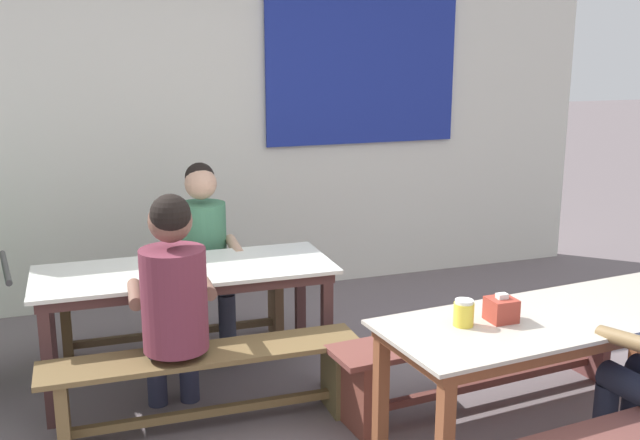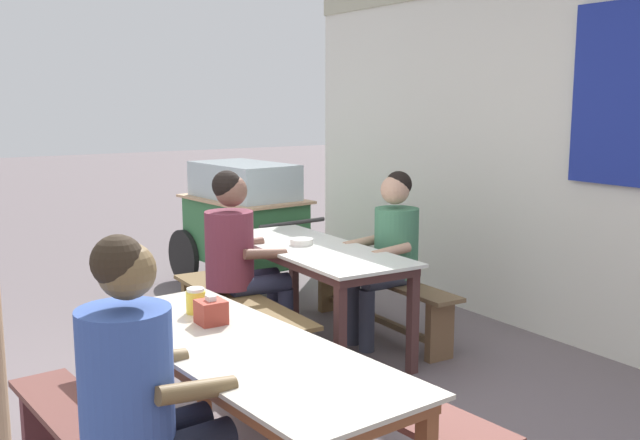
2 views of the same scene
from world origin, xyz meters
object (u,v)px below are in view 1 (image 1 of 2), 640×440
Objects in this scene: dining_table_far at (186,280)px; person_center_facing at (204,245)px; bench_far_front at (205,377)px; bench_far_back at (175,305)px; tissue_box at (501,309)px; condiment_jar at (464,313)px; bench_near_back at (484,350)px; dining_table_near at (561,328)px; soup_bowl at (168,268)px; person_left_back_turned at (173,298)px.

person_center_facing reaches higher than dining_table_far.
bench_far_back is at bearing 88.92° from bench_far_front.
condiment_jar is at bearing 177.93° from tissue_box.
dining_table_far reaches higher than bench_far_front.
dining_table_far is 0.92× the size of bench_near_back.
dining_table_near is 0.55m from condiment_jar.
condiment_jar is (1.05, -1.33, 0.14)m from dining_table_far.
bench_near_back is 1.85m from soup_bowl.
bench_far_back is at bearing 122.84° from tissue_box.
tissue_box reaches higher than bench_near_back.
dining_table_near is 14.11× the size of tissue_box.
person_left_back_turned is at bearing -106.07° from dining_table_far.
bench_near_back is 1.46× the size of person_left_back_turned.
person_left_back_turned reaches higher than dining_table_near.
tissue_box is (1.25, -1.34, 0.13)m from dining_table_far.
dining_table_near is 1.47× the size of person_left_back_turned.
bench_near_back is 13.99× the size of tissue_box.
dining_table_far is 0.68m from bench_far_front.
person_center_facing is (0.22, 1.09, 0.41)m from bench_far_front.
bench_near_back is 1.50× the size of person_center_facing.
dining_table_near is at bearing -38.09° from soup_bowl.
tissue_box is (1.26, -0.76, 0.48)m from bench_far_front.
bench_far_back is 2.04m from bench_near_back.
bench_far_front is at bearing -80.61° from soup_bowl.
bench_far_back is 1.18m from person_left_back_turned.
soup_bowl is (-0.31, -0.55, 0.04)m from person_center_facing.
bench_far_back is 1.30× the size of person_center_facing.
tissue_box is (1.24, -1.92, 0.48)m from bench_far_back.
bench_near_back is 0.79m from tissue_box.
bench_far_back is 0.87× the size of bench_near_back.
bench_far_back is 2.23m from condiment_jar.
dining_table_far reaches higher than bench_far_back.
soup_bowl is at bearing 84.52° from person_left_back_turned.
dining_table_near is (1.58, -1.35, 0.00)m from dining_table_far.
person_left_back_turned is (-1.68, 0.27, 0.42)m from bench_near_back.
bench_far_back is 1.16m from bench_far_front.
bench_far_back is at bearing 129.08° from dining_table_near.
dining_table_near is 1.14× the size of bench_far_front.
condiment_jar is (1.04, -1.91, 0.49)m from bench_far_back.
dining_table_far is at bearing -112.01° from person_center_facing.
bench_far_front is at bearing -101.28° from person_center_facing.
dining_table_near is 2.14m from soup_bowl.
person_center_facing is at bearing 126.38° from dining_table_near.
dining_table_far is 12.86× the size of tissue_box.
dining_table_far is 1.70m from condiment_jar.
person_left_back_turned reaches higher than soup_bowl.
tissue_box is 1.87m from soup_bowl.
bench_near_back is (1.54, -0.20, 0.01)m from bench_far_front.
dining_table_near is at bearing -3.01° from tissue_box.
tissue_box reaches higher than bench_far_front.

